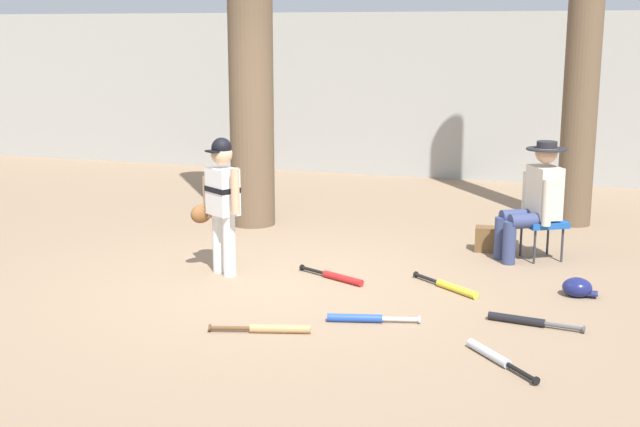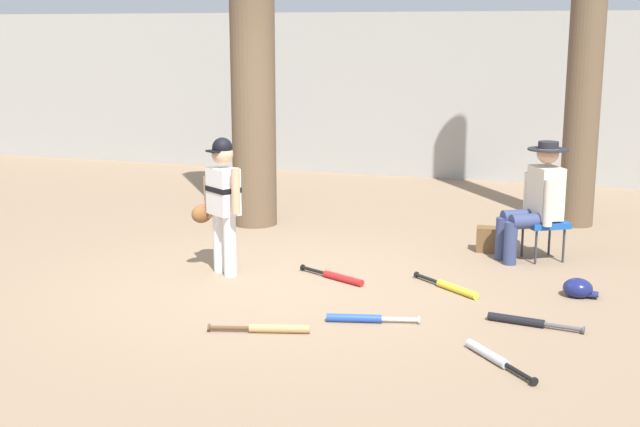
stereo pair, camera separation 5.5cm
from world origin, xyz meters
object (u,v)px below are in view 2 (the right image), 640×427
at_px(tree_near_player, 252,16).
at_px(seated_spectator, 536,198).
at_px(bat_yellow_trainer, 452,288).
at_px(batting_helmet_navy, 578,288).
at_px(handbag_beside_stool, 493,240).
at_px(bat_red_barrel, 338,277).
at_px(folding_stool, 544,224).
at_px(bat_aluminum_silver, 492,357).
at_px(bat_black_composite, 524,321).
at_px(bat_wood_tan, 271,329).
at_px(tree_behind_spectator, 589,12).
at_px(young_ballplayer, 222,197).
at_px(bat_blue_youth, 362,318).

xyz_separation_m(tree_near_player, seated_spectator, (3.29, -0.62, -1.78)).
height_order(bat_yellow_trainer, batting_helmet_navy, batting_helmet_navy).
xyz_separation_m(handbag_beside_stool, bat_red_barrel, (-1.23, -1.50, -0.10)).
height_order(folding_stool, bat_aluminum_silver, folding_stool).
bearing_deg(bat_black_composite, seated_spectator, 92.42).
height_order(handbag_beside_stool, bat_wood_tan, handbag_beside_stool).
distance_m(handbag_beside_stool, bat_black_composite, 2.26).
bearing_deg(tree_behind_spectator, tree_near_player, -162.16).
bearing_deg(bat_wood_tan, tree_behind_spectator, 65.45).
bearing_deg(folding_stool, young_ballplayer, -152.67).
bearing_deg(folding_stool, bat_yellow_trainer, -116.94).
height_order(tree_near_player, bat_red_barrel, tree_near_player).
height_order(handbag_beside_stool, bat_red_barrel, handbag_beside_stool).
relative_size(folding_stool, seated_spectator, 0.46).
bearing_deg(handbag_beside_stool, folding_stool, -16.26).
distance_m(seated_spectator, batting_helmet_navy, 1.33).
bearing_deg(tree_behind_spectator, bat_yellow_trainer, -107.08).
xyz_separation_m(young_ballplayer, batting_helmet_navy, (3.23, 0.32, -0.67)).
xyz_separation_m(tree_near_player, young_ballplayer, (0.52, -2.04, -1.68)).
bearing_deg(bat_aluminum_silver, seated_spectator, 88.84).
height_order(tree_behind_spectator, bat_blue_youth, tree_behind_spectator).
distance_m(tree_near_player, batting_helmet_navy, 4.75).
bearing_deg(bat_blue_youth, bat_wood_tan, -143.33).
bearing_deg(tree_near_player, bat_aluminum_silver, -46.83).
height_order(bat_wood_tan, batting_helmet_navy, batting_helmet_navy).
xyz_separation_m(seated_spectator, bat_yellow_trainer, (-0.60, -1.29, -0.61)).
relative_size(bat_black_composite, bat_wood_tan, 0.97).
bearing_deg(bat_blue_youth, batting_helmet_navy, 37.46).
bearing_deg(bat_yellow_trainer, handbag_beside_stool, 83.46).
height_order(bat_black_composite, batting_helmet_navy, batting_helmet_navy).
distance_m(folding_stool, bat_yellow_trainer, 1.55).
relative_size(bat_red_barrel, bat_yellow_trainer, 1.07).
height_order(bat_red_barrel, batting_helmet_navy, batting_helmet_navy).
bearing_deg(handbag_beside_stool, bat_red_barrel, -129.30).
distance_m(seated_spectator, bat_wood_tan, 3.34).
xyz_separation_m(seated_spectator, bat_wood_tan, (-1.74, -2.79, -0.61)).
bearing_deg(seated_spectator, bat_wood_tan, -122.01).
bearing_deg(bat_red_barrel, bat_aluminum_silver, -43.62).
bearing_deg(young_ballplayer, folding_stool, 27.33).
relative_size(tree_behind_spectator, handbag_beside_stool, 16.06).
relative_size(tree_behind_spectator, folding_stool, 9.96).
xyz_separation_m(young_ballplayer, bat_black_composite, (2.85, -0.58, -0.71)).
xyz_separation_m(bat_black_composite, bat_aluminum_silver, (-0.14, -0.83, 0.00)).
bearing_deg(bat_yellow_trainer, batting_helmet_navy, 10.04).
bearing_deg(bat_red_barrel, bat_black_composite, -21.84).
relative_size(bat_black_composite, bat_yellow_trainer, 1.12).
bearing_deg(bat_red_barrel, bat_wood_tan, -93.22).
bearing_deg(bat_black_composite, bat_aluminum_silver, -99.72).
relative_size(young_ballplayer, seated_spectator, 1.09).
height_order(bat_wood_tan, bat_aluminum_silver, same).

